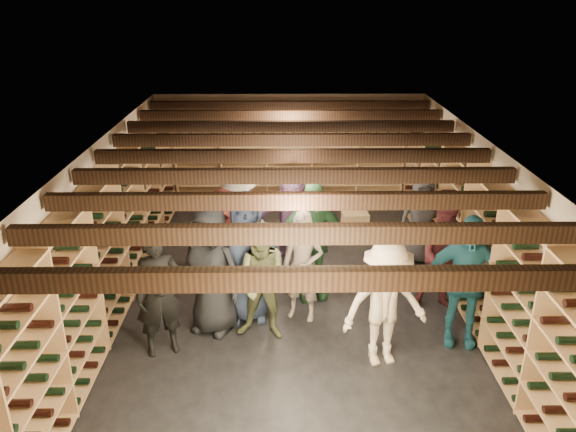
# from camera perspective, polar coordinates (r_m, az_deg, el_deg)

# --- Properties ---
(ground) EXTENTS (8.00, 8.00, 0.00)m
(ground) POSITION_cam_1_polar(r_m,az_deg,el_deg) (8.63, 0.49, -8.44)
(ground) COLOR black
(ground) RESTS_ON ground
(walls) EXTENTS (5.52, 8.02, 2.40)m
(walls) POSITION_cam_1_polar(r_m,az_deg,el_deg) (8.08, 0.52, -1.11)
(walls) COLOR #C5B199
(walls) RESTS_ON ground
(ceiling) EXTENTS (5.50, 8.00, 0.01)m
(ceiling) POSITION_cam_1_polar(r_m,az_deg,el_deg) (7.68, 0.55, 7.14)
(ceiling) COLOR beige
(ceiling) RESTS_ON walls
(ceiling_joists) EXTENTS (5.40, 7.12, 0.18)m
(ceiling_joists) POSITION_cam_1_polar(r_m,az_deg,el_deg) (7.72, 0.55, 6.14)
(ceiling_joists) COLOR black
(ceiling_joists) RESTS_ON ground
(wine_rack_left) EXTENTS (0.32, 7.50, 2.15)m
(wine_rack_left) POSITION_cam_1_polar(r_m,az_deg,el_deg) (8.48, -17.13, -1.91)
(wine_rack_left) COLOR #A77B51
(wine_rack_left) RESTS_ON ground
(wine_rack_right) EXTENTS (0.32, 7.50, 2.15)m
(wine_rack_right) POSITION_cam_1_polar(r_m,az_deg,el_deg) (8.57, 17.97, -1.74)
(wine_rack_right) COLOR #A77B51
(wine_rack_right) RESTS_ON ground
(wine_rack_back) EXTENTS (4.70, 0.30, 2.15)m
(wine_rack_back) POSITION_cam_1_polar(r_m,az_deg,el_deg) (11.73, 0.14, 5.76)
(wine_rack_back) COLOR #A77B51
(wine_rack_back) RESTS_ON ground
(crate_stack_left) EXTENTS (0.54, 0.40, 0.68)m
(crate_stack_left) POSITION_cam_1_polar(r_m,az_deg,el_deg) (9.66, -6.36, -2.76)
(crate_stack_left) COLOR tan
(crate_stack_left) RESTS_ON ground
(crate_stack_right) EXTENTS (0.53, 0.37, 0.34)m
(crate_stack_right) POSITION_cam_1_polar(r_m,az_deg,el_deg) (11.00, 6.88, -0.56)
(crate_stack_right) COLOR tan
(crate_stack_right) RESTS_ON ground
(crate_loose) EXTENTS (0.57, 0.46, 0.17)m
(crate_loose) POSITION_cam_1_polar(r_m,az_deg,el_deg) (10.53, 5.12, -2.06)
(crate_loose) COLOR tan
(crate_loose) RESTS_ON ground
(person_0) EXTENTS (1.04, 0.87, 1.81)m
(person_0) POSITION_cam_1_polar(r_m,az_deg,el_deg) (7.57, -7.85, -5.50)
(person_0) COLOR black
(person_0) RESTS_ON ground
(person_1) EXTENTS (0.72, 0.60, 1.68)m
(person_1) POSITION_cam_1_polar(r_m,az_deg,el_deg) (7.26, -12.95, -7.76)
(person_1) COLOR black
(person_1) RESTS_ON ground
(person_2) EXTENTS (0.89, 0.75, 1.64)m
(person_2) POSITION_cam_1_polar(r_m,az_deg,el_deg) (7.39, -2.34, -6.76)
(person_2) COLOR #5B623E
(person_2) RESTS_ON ground
(person_3) EXTENTS (1.18, 0.82, 1.67)m
(person_3) POSITION_cam_1_polar(r_m,az_deg,el_deg) (7.00, 9.87, -8.80)
(person_3) COLOR beige
(person_3) RESTS_ON ground
(person_4) EXTENTS (1.13, 0.62, 1.82)m
(person_4) POSITION_cam_1_polar(r_m,az_deg,el_deg) (7.59, 17.48, -6.29)
(person_4) COLOR #1E596D
(person_4) RESTS_ON ground
(person_5) EXTENTS (1.46, 0.50, 1.56)m
(person_5) POSITION_cam_1_polar(r_m,az_deg,el_deg) (8.88, -6.51, -2.00)
(person_5) COLOR maroon
(person_5) RESTS_ON ground
(person_6) EXTENTS (0.98, 0.68, 1.91)m
(person_6) POSITION_cam_1_polar(r_m,az_deg,el_deg) (7.77, -4.23, -4.16)
(person_6) COLOR #25304D
(person_6) RESTS_ON ground
(person_7) EXTENTS (0.68, 0.56, 1.61)m
(person_7) POSITION_cam_1_polar(r_m,az_deg,el_deg) (7.81, 1.49, -5.18)
(person_7) COLOR gray
(person_7) RESTS_ON ground
(person_8) EXTENTS (0.87, 0.69, 1.71)m
(person_8) POSITION_cam_1_polar(r_m,az_deg,el_deg) (8.30, 15.70, -3.95)
(person_8) COLOR #4B1C22
(person_8) RESTS_ON ground
(person_9) EXTENTS (1.11, 0.75, 1.59)m
(person_9) POSITION_cam_1_polar(r_m,az_deg,el_deg) (9.46, -4.97, -0.27)
(person_9) COLOR #ACAA9C
(person_9) RESTS_ON ground
(person_10) EXTENTS (1.17, 0.73, 1.86)m
(person_10) POSITION_cam_1_polar(r_m,az_deg,el_deg) (8.29, 2.36, -2.53)
(person_10) COLOR #285532
(person_10) RESTS_ON ground
(person_11) EXTENTS (1.56, 0.79, 1.61)m
(person_11) POSITION_cam_1_polar(r_m,az_deg,el_deg) (9.40, 0.35, -0.26)
(person_11) COLOR slate
(person_11) RESTS_ON ground
(person_12) EXTENTS (0.80, 0.57, 1.52)m
(person_12) POSITION_cam_1_polar(r_m,az_deg,el_deg) (9.72, 13.31, -0.38)
(person_12) COLOR #2D2D31
(person_12) RESTS_ON ground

